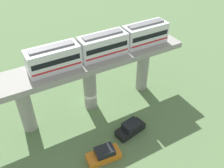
{
  "coord_description": "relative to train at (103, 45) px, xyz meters",
  "views": [
    {
      "loc": [
        26.31,
        -11.05,
        26.17
      ],
      "look_at": [
        2.5,
        2.32,
        5.08
      ],
      "focal_mm": 39.55,
      "sensor_mm": 36.0,
      "label": 1
    }
  ],
  "objects": [
    {
      "name": "tree_near_viaduct",
      "position": [
        -12.15,
        9.49,
        -6.94
      ],
      "size": [
        2.71,
        2.71,
        4.45
      ],
      "color": "brown",
      "rests_on": "ground"
    },
    {
      "name": "parked_car_orange",
      "position": [
        9.54,
        -5.11,
        -9.26
      ],
      "size": [
        2.2,
        4.36,
        1.76
      ],
      "rotation": [
        0.0,
        0.0,
        -0.1
      ],
      "color": "orange",
      "rests_on": "ground"
    },
    {
      "name": "parked_car_black",
      "position": [
        7.51,
        0.09,
        -9.26
      ],
      "size": [
        2.53,
        4.46,
        1.76
      ],
      "rotation": [
        0.0,
        0.0,
        0.18
      ],
      "color": "black",
      "rests_on": "ground"
    },
    {
      "name": "ground_plane",
      "position": [
        0.0,
        -2.32,
        -10.0
      ],
      "size": [
        120.0,
        120.0,
        0.0
      ],
      "primitive_type": "plane",
      "color": "#5B7A4C"
    },
    {
      "name": "viaduct",
      "position": [
        0.0,
        -2.32,
        -3.66
      ],
      "size": [
        5.2,
        28.85,
        8.47
      ],
      "color": "#999691",
      "rests_on": "ground"
    },
    {
      "name": "train",
      "position": [
        0.0,
        0.0,
        0.0
      ],
      "size": [
        2.64,
        20.5,
        3.24
      ],
      "color": "silver",
      "rests_on": "viaduct"
    }
  ]
}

